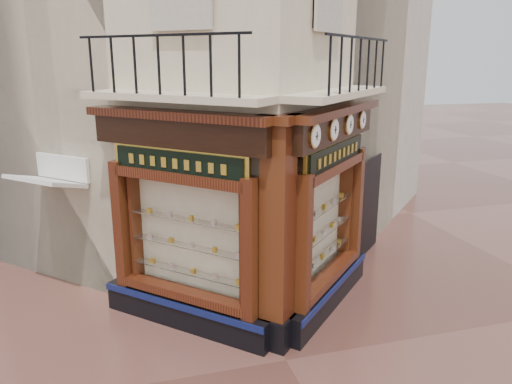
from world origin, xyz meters
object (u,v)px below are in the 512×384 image
object	(u,v)px
awning	(58,293)
signboard_left	(177,163)
clock_d	(362,120)
signboard_right	(336,154)
corner_pilaster	(278,239)
clock_b	(334,130)
clock_c	(349,124)
clock_a	(315,136)

from	to	relation	value
awning	signboard_left	distance (m)	4.45
clock_d	signboard_right	xyz separation A→B (m)	(-0.87, -0.72, -0.52)
corner_pilaster	clock_d	bearing A→B (deg)	-8.44
clock_b	signboard_left	bearing A→B (deg)	126.02
clock_d	signboard_right	bearing A→B (deg)	174.39
corner_pilaster	clock_d	xyz separation A→B (m)	(2.34, 1.73, 1.67)
corner_pilaster	clock_c	bearing A→B (deg)	-11.62
clock_b	clock_c	size ratio (longest dim) A/B	1.02
corner_pilaster	signboard_right	size ratio (longest dim) A/B	1.95
corner_pilaster	awning	distance (m)	5.33
signboard_right	awning	bearing A→B (deg)	113.19
clock_a	corner_pilaster	bearing A→B (deg)	134.66
signboard_left	corner_pilaster	bearing A→B (deg)	-169.75
awning	corner_pilaster	bearing A→B (deg)	-174.22
clock_d	signboard_left	distance (m)	3.90
clock_a	signboard_right	bearing A→B (deg)	4.76
signboard_left	clock_d	bearing A→B (deg)	-124.29
clock_a	signboard_left	xyz separation A→B (m)	(-2.06, 1.02, -0.52)
awning	signboard_right	world-z (taller)	signboard_right
clock_a	clock_d	xyz separation A→B (m)	(1.74, 1.74, -0.00)
signboard_right	signboard_left	bearing A→B (deg)	135.00
corner_pilaster	signboard_right	world-z (taller)	corner_pilaster
clock_b	clock_c	bearing A→B (deg)	0.00
clock_b	clock_d	distance (m)	1.61
clock_b	clock_a	bearing A→B (deg)	-180.00
clock_c	signboard_left	world-z (taller)	clock_c
corner_pilaster	signboard_right	xyz separation A→B (m)	(1.46, 1.01, 1.15)
clock_b	clock_d	world-z (taller)	clock_b
signboard_left	signboard_right	distance (m)	2.92
clock_b	clock_d	size ratio (longest dim) A/B	1.10
clock_c	awning	world-z (taller)	clock_c
clock_c	awning	bearing A→B (deg)	115.66
clock_a	clock_b	world-z (taller)	clock_b
clock_d	signboard_right	world-z (taller)	clock_d
signboard_left	signboard_right	size ratio (longest dim) A/B	0.99
clock_a	clock_b	distance (m)	0.84
awning	signboard_right	distance (m)	6.50
clock_b	clock_c	distance (m)	0.81
clock_a	awning	bearing A→B (deg)	99.76
corner_pilaster	awning	size ratio (longest dim) A/B	2.72
clock_b	signboard_left	world-z (taller)	clock_b
corner_pilaster	clock_c	size ratio (longest dim) A/B	10.06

